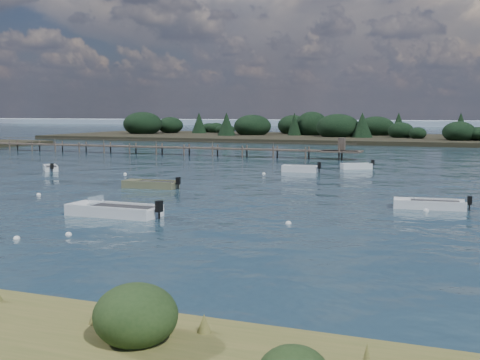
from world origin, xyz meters
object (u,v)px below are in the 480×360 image
at_px(tender_far_grey_b, 356,167).
at_px(dinghy_mid_grey, 150,186).
at_px(dinghy_mid_white_b, 429,206).
at_px(jetty, 159,147).
at_px(tender_far_grey, 51,169).
at_px(dinghy_mid_white_a, 114,213).
at_px(tender_far_white, 300,170).

xyz_separation_m(tender_far_grey_b, dinghy_mid_grey, (-12.20, -21.47, -0.01)).
bearing_deg(dinghy_mid_white_b, tender_far_grey_b, 110.08).
bearing_deg(tender_far_grey_b, dinghy_mid_grey, -119.61).
height_order(tender_far_grey_b, dinghy_mid_grey, tender_far_grey_b).
bearing_deg(jetty, dinghy_mid_white_b, -43.05).
height_order(tender_far_grey_b, jetty, jetty).
relative_size(dinghy_mid_grey, jetty, 0.07).
distance_m(tender_far_grey_b, jetty, 32.06).
bearing_deg(tender_far_grey, jetty, 92.67).
xyz_separation_m(dinghy_mid_grey, jetty, (-17.55, 33.38, 0.83)).
bearing_deg(tender_far_grey_b, dinghy_mid_white_a, -103.24).
relative_size(dinghy_mid_white_a, jetty, 0.09).
height_order(tender_far_grey, jetty, jetty).
relative_size(dinghy_mid_white_b, dinghy_mid_grey, 1.00).
bearing_deg(jetty, tender_far_grey_b, -21.81).
bearing_deg(tender_far_grey_b, tender_far_white, -131.90).
relative_size(tender_far_white, dinghy_mid_grey, 0.83).
height_order(dinghy_mid_white_a, dinghy_mid_grey, dinghy_mid_white_a).
height_order(tender_far_grey_b, dinghy_mid_white_a, dinghy_mid_white_a).
xyz_separation_m(dinghy_mid_white_b, dinghy_mid_white_a, (-16.66, -9.22, 0.03)).
distance_m(tender_far_grey, dinghy_mid_grey, 18.52).
height_order(dinghy_mid_grey, jetty, jetty).
bearing_deg(dinghy_mid_white_b, tender_far_grey, 163.26).
xyz_separation_m(tender_far_grey_b, jetty, (-29.75, 11.91, 0.82)).
height_order(tender_far_white, dinghy_mid_white_b, tender_far_white).
bearing_deg(dinghy_mid_white_a, jetty, 115.83).
bearing_deg(tender_far_grey, tender_far_grey_b, 24.23).
xyz_separation_m(tender_far_white, dinghy_mid_white_a, (-3.19, -28.16, -0.01)).
height_order(tender_far_grey_b, dinghy_mid_white_b, tender_far_grey_b).
relative_size(tender_far_grey, dinghy_mid_white_b, 0.66).
distance_m(tender_far_white, jetty, 30.38).
xyz_separation_m(tender_far_grey_b, tender_far_white, (-4.65, -5.19, 0.02)).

